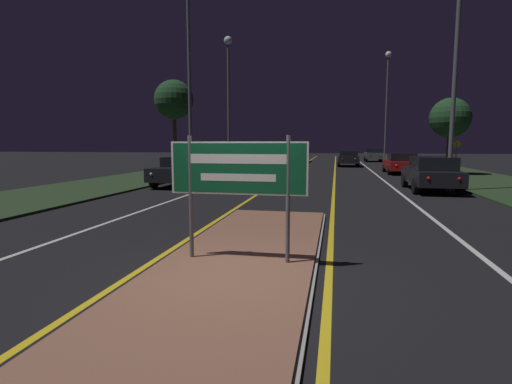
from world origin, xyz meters
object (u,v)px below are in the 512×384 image
at_px(car_receding_0, 431,173).
at_px(car_approaching_1, 283,159).
at_px(car_approaching_0, 184,170).
at_px(car_approaching_2, 298,155).
at_px(highway_sign, 238,173).
at_px(streetlight_right_far, 387,87).
at_px(car_receding_1, 401,163).
at_px(warning_sign, 456,153).
at_px(car_receding_3, 373,155).
at_px(streetlight_right_near, 459,15).
at_px(car_receding_2, 348,158).
at_px(streetlight_left_far, 228,79).
at_px(streetlight_left_near, 189,52).

xyz_separation_m(car_receding_0, car_approaching_1, (-8.42, 14.97, -0.03)).
bearing_deg(car_approaching_0, car_approaching_2, 82.96).
bearing_deg(highway_sign, streetlight_right_far, 80.09).
bearing_deg(car_approaching_1, car_receding_1, -28.42).
bearing_deg(highway_sign, warning_sign, 66.88).
xyz_separation_m(highway_sign, car_receding_1, (5.88, 22.17, -0.83)).
relative_size(car_receding_3, warning_sign, 1.82).
height_order(car_receding_0, car_approaching_2, car_approaching_2).
bearing_deg(streetlight_right_far, streetlight_right_near, -90.72).
relative_size(car_receding_0, car_approaching_1, 1.01).
xyz_separation_m(streetlight_right_near, warning_sign, (2.87, 9.72, -5.75)).
bearing_deg(car_receding_2, car_approaching_1, -146.47).
bearing_deg(streetlight_right_near, car_approaching_0, 177.57).
xyz_separation_m(highway_sign, car_approaching_0, (-5.76, 12.17, -0.81)).
xyz_separation_m(streetlight_left_far, car_receding_0, (12.17, -11.71, -6.11)).
height_order(car_receding_1, car_approaching_2, car_approaching_2).
bearing_deg(warning_sign, car_approaching_2, 124.73).
relative_size(car_receding_2, car_approaching_0, 0.92).
height_order(streetlight_right_near, warning_sign, streetlight_right_near).
relative_size(car_receding_3, car_approaching_2, 0.87).
bearing_deg(car_approaching_2, car_approaching_1, -91.39).
distance_m(car_approaching_0, car_approaching_1, 15.00).
bearing_deg(car_receding_0, car_receding_1, 88.46).
distance_m(car_receding_2, car_receding_3, 10.70).
height_order(streetlight_left_near, streetlight_left_far, streetlight_left_near).
bearing_deg(car_approaching_2, streetlight_left_near, -98.59).
bearing_deg(car_approaching_1, car_receding_0, -60.64).
relative_size(car_receding_0, car_receding_1, 0.94).
relative_size(streetlight_left_far, streetlight_right_far, 0.88).
bearing_deg(warning_sign, car_receding_0, -110.43).
xyz_separation_m(streetlight_right_near, car_receding_0, (-0.66, 0.24, -6.39)).
bearing_deg(streetlight_right_near, streetlight_right_far, 89.28).
xyz_separation_m(car_receding_2, car_approaching_0, (-8.40, -18.32, 0.00)).
xyz_separation_m(car_approaching_0, car_approaching_1, (2.94, 14.71, 0.00)).
relative_size(streetlight_right_near, car_receding_0, 2.40).
bearing_deg(car_receding_2, warning_sign, -54.55).
distance_m(car_receding_1, car_receding_3, 18.57).
relative_size(car_approaching_0, warning_sign, 2.13).
xyz_separation_m(car_receding_0, warning_sign, (3.53, 9.47, 0.64)).
xyz_separation_m(highway_sign, car_approaching_2, (-2.55, 38.22, -0.78)).
relative_size(streetlight_left_near, streetlight_left_far, 1.11).
height_order(streetlight_left_near, car_approaching_2, streetlight_left_near).
bearing_deg(car_receding_0, car_approaching_0, 178.66).
relative_size(car_receding_1, car_approaching_2, 1.00).
xyz_separation_m(streetlight_right_far, car_receding_1, (-0.71, -15.50, -7.08)).
height_order(streetlight_right_far, car_receding_3, streetlight_right_far).
height_order(streetlight_left_far, car_approaching_1, streetlight_left_far).
bearing_deg(car_receding_1, streetlight_right_far, 87.40).
height_order(car_receding_0, car_approaching_1, car_receding_0).
relative_size(streetlight_left_near, car_approaching_1, 2.57).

